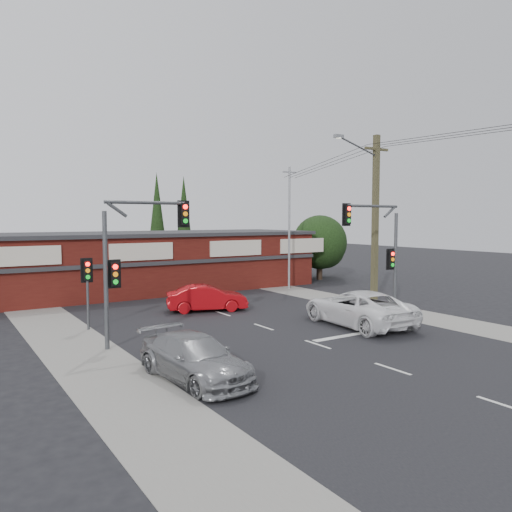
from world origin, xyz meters
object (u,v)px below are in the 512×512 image
white_suv (358,308)px  utility_pole (374,215)px  shop_building (136,261)px  red_sedan (207,298)px  silver_suv (195,358)px

white_suv → utility_pole: (4.27, 3.13, 4.54)m
white_suv → shop_building: shop_building is taller
red_sedan → shop_building: (-0.66, 9.75, 1.40)m
white_suv → red_sedan: white_suv is taller
red_sedan → silver_suv: bearing=169.8°
shop_building → red_sedan: bearing=-86.1°
silver_suv → utility_pole: (14.58, 6.25, 4.68)m
utility_pole → shop_building: bearing=123.8°
silver_suv → utility_pole: size_ratio=0.49×
white_suv → shop_building: bearing=-68.7°
silver_suv → red_sedan: size_ratio=1.11×
silver_suv → utility_pole: bearing=17.5°
white_suv → utility_pole: bearing=-139.0°
red_sedan → utility_pole: (8.69, -4.25, 4.66)m
white_suv → shop_building: (-5.08, 17.13, 1.27)m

